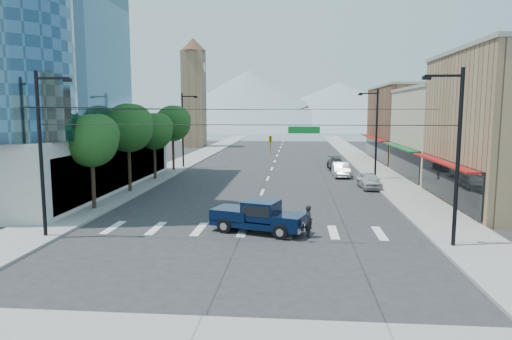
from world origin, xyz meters
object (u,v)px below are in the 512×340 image
Objects in this scene: pedestrian at (309,221)px; parked_car_mid at (341,170)px; pickup_truck at (258,216)px; parked_car_far at (336,163)px; parked_car_near at (369,181)px.

pedestrian is 23.96m from parked_car_mid.
pickup_truck is 29.84m from parked_car_far.
parked_car_near is at bearing -76.38° from parked_car_mid.
pickup_truck is at bearing -104.36° from parked_car_far.
parked_car_near is (8.72, 15.54, -0.25)m from pickup_truck.
parked_car_far is (-1.80, 13.48, -0.04)m from parked_car_near.
parked_car_far is at bearing 94.66° from pickup_truck.
pedestrian is 0.39× the size of parked_car_mid.
pedestrian is (2.87, -0.83, -0.06)m from pickup_truck.
parked_car_mid is 6.24m from parked_car_far.
parked_car_near is at bearing 78.78° from pickup_truck.
parked_car_near is 13.60m from parked_car_far.
parked_car_near is at bearing -38.36° from pedestrian.
parked_car_mid is at bearing -90.95° from parked_car_far.
parked_car_far is (0.00, 6.24, -0.08)m from parked_car_mid.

